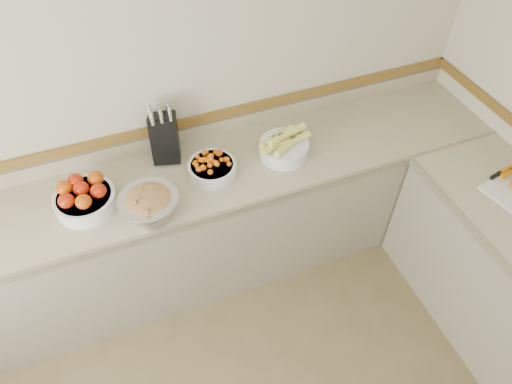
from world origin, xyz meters
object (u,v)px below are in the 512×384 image
object	(u,v)px
cherry_tomato_bowl	(212,167)
knife_block	(164,137)
tomato_bowl	(84,197)
rhubarb_bowl	(150,205)
corn_bowl	(284,146)

from	to	relation	value
cherry_tomato_bowl	knife_block	bearing A→B (deg)	131.38
tomato_bowl	knife_block	bearing A→B (deg)	24.11
knife_block	tomato_bowl	distance (m)	0.56
cherry_tomato_bowl	rhubarb_bowl	bearing A→B (deg)	-153.99
knife_block	tomato_bowl	xyz separation A→B (m)	(-0.51, -0.23, -0.08)
corn_bowl	rhubarb_bowl	world-z (taller)	rhubarb_bowl
tomato_bowl	rhubarb_bowl	xyz separation A→B (m)	(0.31, -0.20, 0.02)
knife_block	cherry_tomato_bowl	world-z (taller)	knife_block
tomato_bowl	corn_bowl	bearing A→B (deg)	-0.51
knife_block	cherry_tomato_bowl	size ratio (longest dim) A/B	1.35
knife_block	cherry_tomato_bowl	distance (m)	0.33
tomato_bowl	rhubarb_bowl	distance (m)	0.38
knife_block	cherry_tomato_bowl	bearing A→B (deg)	-48.62
knife_block	rhubarb_bowl	xyz separation A→B (m)	(-0.19, -0.43, -0.06)
cherry_tomato_bowl	rhubarb_bowl	distance (m)	0.45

